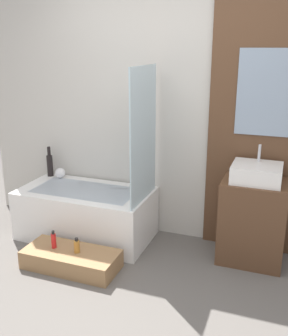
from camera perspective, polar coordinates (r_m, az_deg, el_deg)
name	(u,v)px	position (r m, az deg, el deg)	size (l,w,h in m)	color
ground_plane	(110,333)	(2.85, -4.92, -22.71)	(12.00, 12.00, 0.00)	#605B56
wall_tiled_back	(179,105)	(3.70, 5.15, 9.07)	(4.20, 0.06, 2.60)	beige
wall_wood_accent	(264,110)	(3.53, 17.06, 8.10)	(0.94, 0.04, 2.60)	brown
bathtub	(86,213)	(3.95, -8.39, -6.48)	(1.28, 0.68, 0.49)	white
glass_shower_screen	(143,135)	(3.43, -0.08, 4.75)	(0.01, 0.61, 1.18)	silver
wooden_step_bench	(71,259)	(3.51, -10.50, -12.89)	(0.82, 0.36, 0.16)	#997047
vanity_cabinet	(252,221)	(3.57, 15.46, -7.47)	(0.55, 0.43, 0.74)	brown
sink	(257,173)	(3.41, 16.05, -0.69)	(0.40, 0.36, 0.30)	white
vase_tall_dark	(50,164)	(4.30, -13.51, 0.55)	(0.06, 0.06, 0.32)	black
vase_round_light	(60,173)	(4.24, -12.07, -0.71)	(0.11, 0.11, 0.11)	white
bottle_soap_primary	(54,240)	(3.52, -12.98, -10.18)	(0.04, 0.04, 0.16)	red
bottle_soap_secondary	(77,246)	(3.41, -9.73, -11.10)	(0.05, 0.05, 0.13)	#B2752D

